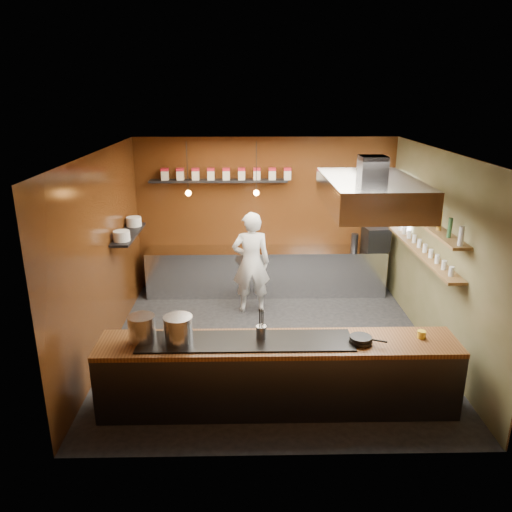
{
  "coord_description": "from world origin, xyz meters",
  "views": [
    {
      "loc": [
        -0.38,
        -7.01,
        3.81
      ],
      "look_at": [
        -0.23,
        0.4,
        1.35
      ],
      "focal_mm": 35.0,
      "sensor_mm": 36.0,
      "label": 1
    }
  ],
  "objects_px": {
    "extractor_hood": "(371,193)",
    "stockpot_large": "(142,328)",
    "chef": "(251,263)",
    "stockpot_small": "(178,329)",
    "espresso_machine": "(376,239)"
  },
  "relations": [
    {
      "from": "stockpot_small",
      "to": "espresso_machine",
      "type": "distance_m",
      "value": 4.98
    },
    {
      "from": "stockpot_small",
      "to": "chef",
      "type": "bearing_deg",
      "value": 72.87
    },
    {
      "from": "extractor_hood",
      "to": "stockpot_large",
      "type": "distance_m",
      "value": 3.47
    },
    {
      "from": "stockpot_large",
      "to": "espresso_machine",
      "type": "height_order",
      "value": "espresso_machine"
    },
    {
      "from": "extractor_hood",
      "to": "stockpot_small",
      "type": "xyz_separation_m",
      "value": [
        -2.5,
        -1.21,
        -1.4
      ]
    },
    {
      "from": "stockpot_small",
      "to": "chef",
      "type": "xyz_separation_m",
      "value": [
        0.9,
        2.94,
        -0.18
      ]
    },
    {
      "from": "extractor_hood",
      "to": "espresso_machine",
      "type": "distance_m",
      "value": 2.97
    },
    {
      "from": "stockpot_large",
      "to": "espresso_machine",
      "type": "distance_m",
      "value": 5.25
    },
    {
      "from": "chef",
      "to": "extractor_hood",
      "type": "bearing_deg",
      "value": 129.41
    },
    {
      "from": "stockpot_small",
      "to": "stockpot_large",
      "type": "bearing_deg",
      "value": 174.31
    },
    {
      "from": "stockpot_large",
      "to": "chef",
      "type": "xyz_separation_m",
      "value": [
        1.35,
        2.89,
        -0.18
      ]
    },
    {
      "from": "espresso_machine",
      "to": "chef",
      "type": "xyz_separation_m",
      "value": [
        -2.4,
        -0.79,
        -0.2
      ]
    },
    {
      "from": "extractor_hood",
      "to": "espresso_machine",
      "type": "xyz_separation_m",
      "value": [
        0.8,
        2.51,
        -1.38
      ]
    },
    {
      "from": "extractor_hood",
      "to": "stockpot_small",
      "type": "bearing_deg",
      "value": -154.12
    },
    {
      "from": "extractor_hood",
      "to": "stockpot_small",
      "type": "height_order",
      "value": "extractor_hood"
    }
  ]
}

